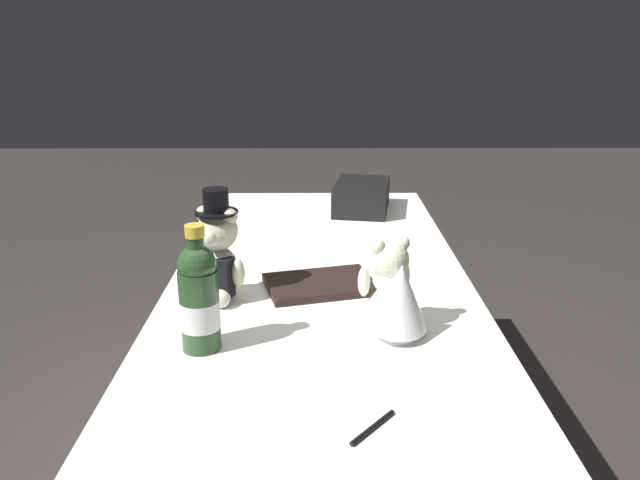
% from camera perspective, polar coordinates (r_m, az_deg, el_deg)
% --- Properties ---
extents(reception_table, '(1.85, 0.83, 0.72)m').
position_cam_1_polar(reception_table, '(1.95, 0.00, -12.95)').
color(reception_table, white).
rests_on(reception_table, ground_plane).
extents(teddy_bear_groom, '(0.14, 0.14, 0.29)m').
position_cam_1_polar(teddy_bear_groom, '(1.60, -9.27, -1.35)').
color(teddy_bear_groom, beige).
rests_on(teddy_bear_groom, reception_table).
extents(teddy_bear_bride, '(0.24, 0.21, 0.22)m').
position_cam_1_polar(teddy_bear_bride, '(1.43, 6.51, -4.91)').
color(teddy_bear_bride, white).
rests_on(teddy_bear_bride, reception_table).
extents(champagne_bottle, '(0.09, 0.09, 0.28)m').
position_cam_1_polar(champagne_bottle, '(1.36, -10.89, -5.06)').
color(champagne_bottle, '#274825').
rests_on(champagne_bottle, reception_table).
extents(signing_pen, '(0.10, 0.09, 0.01)m').
position_cam_1_polar(signing_pen, '(1.14, 4.94, -16.41)').
color(signing_pen, black).
rests_on(signing_pen, reception_table).
extents(gift_case_black, '(0.32, 0.24, 0.11)m').
position_cam_1_polar(gift_case_black, '(2.40, 3.79, 3.93)').
color(gift_case_black, black).
rests_on(gift_case_black, reception_table).
extents(guestbook, '(0.25, 0.32, 0.02)m').
position_cam_1_polar(guestbook, '(1.68, 0.09, -4.03)').
color(guestbook, black).
rests_on(guestbook, reception_table).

